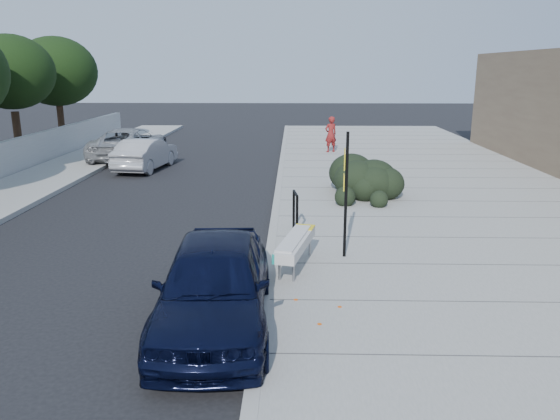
{
  "coord_description": "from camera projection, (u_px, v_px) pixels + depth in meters",
  "views": [
    {
      "loc": [
        0.54,
        -11.5,
        4.37
      ],
      "look_at": [
        0.22,
        1.44,
        1.0
      ],
      "focal_mm": 35.0,
      "sensor_mm": 36.0,
      "label": 1
    }
  ],
  "objects": [
    {
      "name": "bench",
      "position": [
        296.0,
        244.0,
        11.84
      ],
      "size": [
        0.94,
        2.24,
        0.67
      ],
      "rotation": [
        0.0,
        0.0,
        -0.23
      ],
      "color": "gray",
      "rests_on": "sidewalk_near"
    },
    {
      "name": "suv_silver",
      "position": [
        129.0,
        144.0,
        26.69
      ],
      "size": [
        2.82,
        5.72,
        1.56
      ],
      "primitive_type": "imported",
      "rotation": [
        0.0,
        0.0,
        3.1
      ],
      "color": "#96989B",
      "rests_on": "ground"
    },
    {
      "name": "pedestrian",
      "position": [
        331.0,
        134.0,
        28.13
      ],
      "size": [
        0.79,
        0.68,
        1.83
      ],
      "primitive_type": "imported",
      "rotation": [
        0.0,
        0.0,
        3.58
      ],
      "color": "maroon",
      "rests_on": "sidewalk_near"
    },
    {
      "name": "hedge",
      "position": [
        366.0,
        174.0,
        18.72
      ],
      "size": [
        2.06,
        3.88,
        1.43
      ],
      "primitive_type": "ellipsoid",
      "rotation": [
        0.0,
        0.0,
        0.04
      ],
      "color": "black",
      "rests_on": "sidewalk_near"
    },
    {
      "name": "sedan_navy",
      "position": [
        214.0,
        284.0,
        9.32
      ],
      "size": [
        2.1,
        4.77,
        1.6
      ],
      "primitive_type": "imported",
      "rotation": [
        0.0,
        0.0,
        0.05
      ],
      "color": "black",
      "rests_on": "ground"
    },
    {
      "name": "wagon_silver",
      "position": [
        146.0,
        154.0,
        24.11
      ],
      "size": [
        2.03,
        4.39,
        1.39
      ],
      "primitive_type": "imported",
      "rotation": [
        0.0,
        0.0,
        3.01
      ],
      "color": "#ACACB1",
      "rests_on": "ground"
    },
    {
      "name": "curb_near",
      "position": [
        276.0,
        210.0,
        17.06
      ],
      "size": [
        0.22,
        50.0,
        0.17
      ],
      "primitive_type": "cube",
      "color": "#9E9E99",
      "rests_on": "ground"
    },
    {
      "name": "curb_far",
      "position": [
        23.0,
        208.0,
        17.25
      ],
      "size": [
        0.22,
        50.0,
        0.17
      ],
      "primitive_type": "cube",
      "color": "#9E9E99",
      "rests_on": "ground"
    },
    {
      "name": "tree_far_e",
      "position": [
        10.0,
        72.0,
        25.03
      ],
      "size": [
        4.0,
        4.0,
        5.9
      ],
      "color": "#332114",
      "rests_on": "ground"
    },
    {
      "name": "sign_post",
      "position": [
        345.0,
        188.0,
        12.23
      ],
      "size": [
        0.11,
        0.33,
        2.88
      ],
      "rotation": [
        0.0,
        0.0,
        -0.07
      ],
      "color": "black",
      "rests_on": "sidewalk_near"
    },
    {
      "name": "ground",
      "position": [
        269.0,
        269.0,
        12.24
      ],
      "size": [
        120.0,
        120.0,
        0.0
      ],
      "primitive_type": "plane",
      "color": "black",
      "rests_on": "ground"
    },
    {
      "name": "bike_rack",
      "position": [
        295.0,
        208.0,
        14.43
      ],
      "size": [
        0.16,
        0.73,
        1.07
      ],
      "rotation": [
        0.0,
        0.0,
        0.13
      ],
      "color": "black",
      "rests_on": "sidewalk_near"
    },
    {
      "name": "tree_far_f",
      "position": [
        56.0,
        72.0,
        29.86
      ],
      "size": [
        4.4,
        4.4,
        6.07
      ],
      "color": "#332114",
      "rests_on": "ground"
    },
    {
      "name": "sidewalk_near",
      "position": [
        456.0,
        211.0,
        16.93
      ],
      "size": [
        11.2,
        50.0,
        0.15
      ],
      "primitive_type": "cube",
      "color": "gray",
      "rests_on": "ground"
    }
  ]
}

